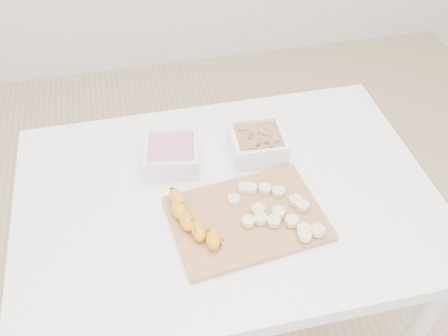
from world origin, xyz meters
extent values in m
cube|color=white|center=(0.00, 0.00, 0.73)|extent=(1.00, 0.70, 0.04)
cylinder|color=white|center=(-0.44, 0.29, 0.35)|extent=(0.05, 0.05, 0.71)
cylinder|color=white|center=(0.44, 0.29, 0.35)|extent=(0.05, 0.05, 0.71)
cube|color=white|center=(-0.11, 0.13, 0.78)|extent=(0.15, 0.15, 0.06)
cube|color=#C37696|center=(-0.11, 0.13, 0.78)|extent=(0.13, 0.13, 0.04)
cube|color=white|center=(0.11, 0.13, 0.78)|extent=(0.14, 0.14, 0.06)
cube|color=olive|center=(0.11, 0.13, 0.78)|extent=(0.12, 0.12, 0.04)
cube|color=#B5814F|center=(0.03, -0.09, 0.76)|extent=(0.36, 0.28, 0.01)
cylinder|color=beige|center=(0.01, -0.04, 0.77)|extent=(0.03, 0.03, 0.01)
cylinder|color=beige|center=(0.04, -0.01, 0.77)|extent=(0.03, 0.03, 0.01)
cylinder|color=beige|center=(0.05, -0.01, 0.77)|extent=(0.03, 0.03, 0.01)
cylinder|color=beige|center=(0.09, -0.02, 0.77)|extent=(0.03, 0.03, 0.01)
cylinder|color=beige|center=(0.12, -0.04, 0.77)|extent=(0.03, 0.03, 0.01)
cylinder|color=beige|center=(0.15, -0.07, 0.77)|extent=(0.03, 0.03, 0.01)
cylinder|color=beige|center=(0.16, -0.09, 0.77)|extent=(0.03, 0.03, 0.01)
cylinder|color=beige|center=(0.02, -0.11, 0.77)|extent=(0.03, 0.03, 0.01)
cylinder|color=beige|center=(0.05, -0.11, 0.78)|extent=(0.03, 0.03, 0.01)
cylinder|color=beige|center=(0.08, -0.12, 0.78)|extent=(0.03, 0.03, 0.01)
cylinder|color=beige|center=(0.12, -0.13, 0.78)|extent=(0.03, 0.03, 0.01)
cylinder|color=beige|center=(0.14, -0.16, 0.78)|extent=(0.03, 0.03, 0.01)
cylinder|color=beige|center=(0.16, -0.17, 0.78)|extent=(0.03, 0.03, 0.01)
cylinder|color=beige|center=(0.13, -0.18, 0.78)|extent=(0.03, 0.03, 0.01)
cylinder|color=beige|center=(0.10, -0.10, 0.78)|extent=(0.03, 0.03, 0.01)
cylinder|color=beige|center=(0.05, -0.09, 0.78)|extent=(0.03, 0.03, 0.01)
camera|label=1|loc=(-0.18, -0.78, 1.64)|focal=40.00mm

